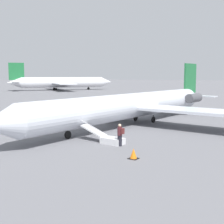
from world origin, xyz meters
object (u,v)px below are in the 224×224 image
Objects in this scene: airplane_main at (136,105)px; passenger at (120,133)px; airplane_taxiing_distant at (61,82)px; boarding_stairs at (109,139)px.

airplane_main is 20.67× the size of passenger.
airplane_taxiing_distant is at bearing -40.30° from passenger.
boarding_stairs is 2.35× the size of passenger.
passenger is (0.39, 1.34, 0.62)m from boarding_stairs.
airplane_taxiing_distant is (-53.53, -60.71, 0.75)m from airplane_main.
airplane_main is at bearing -68.41° from boarding_stairs.
airplane_taxiing_distant is 8.30× the size of boarding_stairs.
airplane_taxiing_distant is 91.41m from passenger.
passenger is at bearing 167.97° from boarding_stairs.
boarding_stairs is at bearing -99.97° from airplane_taxiing_distant.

